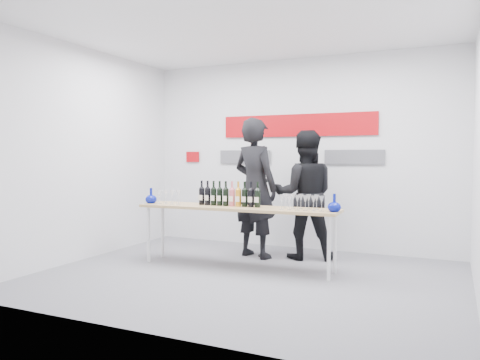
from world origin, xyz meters
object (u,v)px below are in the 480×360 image
(presenter_left, at_px, (255,188))
(mic_stand, at_px, (264,223))
(tasting_table, at_px, (237,211))
(presenter_right, at_px, (304,195))

(presenter_left, relative_size, mic_stand, 1.25)
(tasting_table, distance_m, mic_stand, 0.83)
(mic_stand, bearing_deg, presenter_left, -160.99)
(presenter_left, height_order, mic_stand, presenter_left)
(presenter_right, distance_m, mic_stand, 0.72)
(tasting_table, height_order, mic_stand, mic_stand)
(tasting_table, distance_m, presenter_left, 0.75)
(tasting_table, xyz_separation_m, presenter_left, (-0.03, 0.70, 0.26))
(presenter_left, height_order, presenter_right, presenter_left)
(tasting_table, bearing_deg, presenter_right, 52.95)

